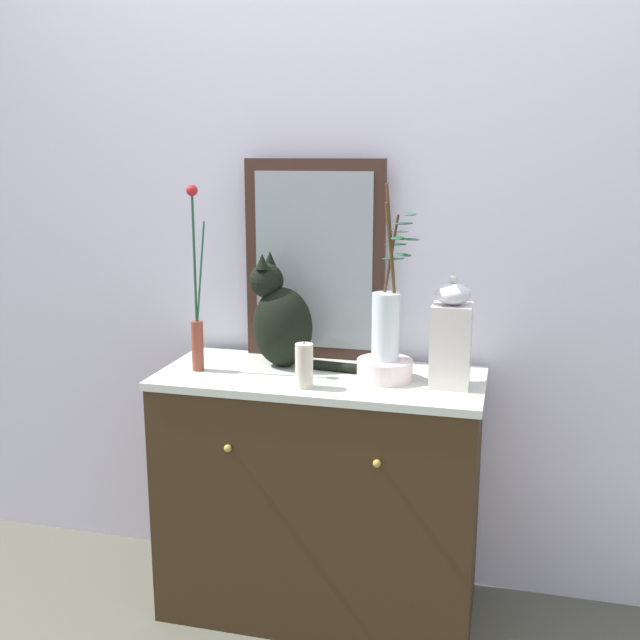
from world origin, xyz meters
TOP-DOWN VIEW (x-y plane):
  - ground_plane at (0.00, 0.00)m, footprint 6.00×6.00m
  - wall_back at (0.00, 0.30)m, footprint 4.40×0.08m
  - sideboard at (0.00, -0.00)m, footprint 1.04×0.47m
  - mirror_leaning at (-0.07, 0.21)m, footprint 0.48×0.03m
  - cat_sitting at (-0.15, 0.07)m, footprint 0.41×0.17m
  - vase_slim_green at (-0.40, -0.05)m, footprint 0.06×0.04m
  - bowl_porcelain at (0.21, -0.00)m, footprint 0.18×0.18m
  - vase_glass_clear at (0.21, -0.00)m, footprint 0.15×0.17m
  - jar_lidded_porcelain at (0.41, -0.02)m, footprint 0.12×0.12m
  - candle_pillar at (-0.01, -0.14)m, footprint 0.05×0.05m

SIDE VIEW (x-z plane):
  - ground_plane at x=0.00m, z-range 0.00..0.00m
  - sideboard at x=0.00m, z-range 0.00..0.83m
  - bowl_porcelain at x=0.21m, z-range 0.83..0.89m
  - candle_pillar at x=-0.01m, z-range 0.82..0.97m
  - jar_lidded_porcelain at x=0.41m, z-range 0.81..1.15m
  - cat_sitting at x=-0.15m, z-range 0.79..1.17m
  - vase_slim_green at x=-0.40m, z-range 0.71..1.31m
  - vase_glass_clear at x=0.21m, z-range 0.75..1.30m
  - mirror_leaning at x=-0.07m, z-range 0.83..1.51m
  - wall_back at x=0.00m, z-range 0.00..2.60m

